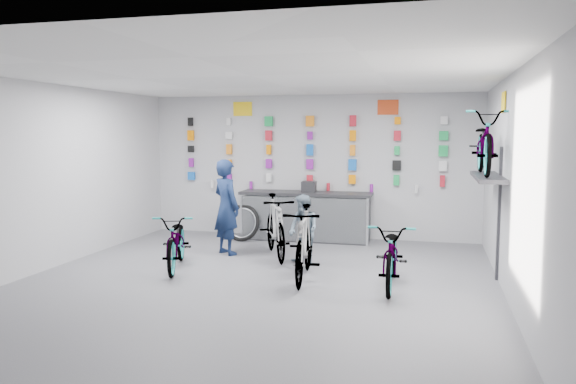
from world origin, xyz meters
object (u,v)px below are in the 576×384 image
(counter, at_px, (306,217))
(bike_center, at_px, (304,243))
(bike_right, at_px, (393,254))
(bike_service, at_px, (275,226))
(customer, at_px, (303,230))
(bike_left, at_px, (177,241))
(clerk, at_px, (226,207))

(counter, xyz_separation_m, bike_center, (0.67, -3.09, 0.07))
(counter, distance_m, bike_right, 3.71)
(counter, height_order, bike_service, bike_service)
(customer, bearing_deg, bike_left, -117.93)
(bike_service, relative_size, clerk, 1.07)
(bike_center, relative_size, bike_service, 1.00)
(customer, bearing_deg, counter, 141.81)
(counter, relative_size, bike_right, 1.48)
(counter, xyz_separation_m, bike_service, (-0.16, -1.71, 0.07))
(counter, height_order, bike_right, counter)
(bike_service, distance_m, clerk, 0.99)
(bike_right, bearing_deg, clerk, 153.04)
(bike_right, bearing_deg, customer, 145.70)
(bike_left, relative_size, bike_right, 0.96)
(clerk, bearing_deg, bike_left, 107.74)
(bike_right, xyz_separation_m, customer, (-1.54, 1.00, 0.11))
(bike_service, xyz_separation_m, customer, (0.60, -0.42, 0.03))
(bike_right, distance_m, clerk, 3.44)
(bike_left, distance_m, clerk, 1.37)
(customer, bearing_deg, clerk, -157.12)
(counter, relative_size, bike_center, 1.45)
(customer, bearing_deg, bike_center, -36.40)
(clerk, bearing_deg, bike_right, -170.94)
(clerk, height_order, customer, clerk)
(bike_center, xyz_separation_m, bike_right, (1.31, -0.05, -0.08))
(bike_right, bearing_deg, bike_service, 145.11)
(counter, distance_m, bike_center, 3.16)
(counter, relative_size, bike_service, 1.45)
(counter, distance_m, bike_service, 1.72)
(bike_left, xyz_separation_m, customer, (1.93, 0.77, 0.13))
(bike_service, bearing_deg, bike_left, -162.49)
(counter, bearing_deg, bike_service, -95.45)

